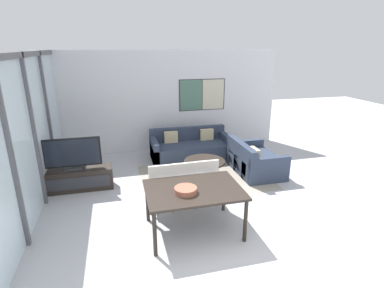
{
  "coord_description": "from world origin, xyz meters",
  "views": [
    {
      "loc": [
        -1.33,
        -3.06,
        2.9
      ],
      "look_at": [
        0.13,
        2.66,
        0.95
      ],
      "focal_mm": 28.0,
      "sensor_mm": 36.0,
      "label": 1
    }
  ],
  "objects_px": {
    "dining_chair_centre": "(183,182)",
    "fruit_bowl": "(186,190)",
    "tv_console": "(76,180)",
    "dining_table": "(194,193)",
    "sofa_main": "(190,148)",
    "television": "(72,154)",
    "dining_chair_right": "(205,179)",
    "sofa_side": "(253,162)",
    "coffee_table": "(204,165)",
    "dining_chair_left": "(160,185)"
  },
  "relations": [
    {
      "from": "sofa_side",
      "to": "dining_chair_centre",
      "type": "distance_m",
      "value": 2.31
    },
    {
      "from": "sofa_main",
      "to": "dining_chair_centre",
      "type": "xyz_separation_m",
      "value": [
        -0.77,
        -2.54,
        0.25
      ]
    },
    {
      "from": "tv_console",
      "to": "dining_chair_right",
      "type": "bearing_deg",
      "value": -26.93
    },
    {
      "from": "sofa_main",
      "to": "coffee_table",
      "type": "relative_size",
      "value": 2.25
    },
    {
      "from": "television",
      "to": "coffee_table",
      "type": "xyz_separation_m",
      "value": [
        2.79,
        -0.06,
        -0.49
      ]
    },
    {
      "from": "dining_chair_right",
      "to": "fruit_bowl",
      "type": "bearing_deg",
      "value": -123.19
    },
    {
      "from": "tv_console",
      "to": "dining_chair_right",
      "type": "relative_size",
      "value": 1.61
    },
    {
      "from": "dining_chair_centre",
      "to": "dining_chair_right",
      "type": "height_order",
      "value": "same"
    },
    {
      "from": "dining_chair_left",
      "to": "dining_table",
      "type": "bearing_deg",
      "value": -60.99
    },
    {
      "from": "dining_chair_right",
      "to": "tv_console",
      "type": "bearing_deg",
      "value": 153.07
    },
    {
      "from": "dining_chair_centre",
      "to": "dining_table",
      "type": "bearing_deg",
      "value": -90.0
    },
    {
      "from": "dining_table",
      "to": "dining_chair_right",
      "type": "height_order",
      "value": "dining_chair_right"
    },
    {
      "from": "sofa_side",
      "to": "fruit_bowl",
      "type": "height_order",
      "value": "fruit_bowl"
    },
    {
      "from": "dining_chair_centre",
      "to": "fruit_bowl",
      "type": "height_order",
      "value": "dining_chair_centre"
    },
    {
      "from": "dining_table",
      "to": "television",
      "type": "bearing_deg",
      "value": 135.0
    },
    {
      "from": "coffee_table",
      "to": "dining_chair_right",
      "type": "bearing_deg",
      "value": -106.17
    },
    {
      "from": "dining_table",
      "to": "fruit_bowl",
      "type": "distance_m",
      "value": 0.22
    },
    {
      "from": "sofa_side",
      "to": "dining_table",
      "type": "bearing_deg",
      "value": 134.71
    },
    {
      "from": "tv_console",
      "to": "dining_chair_centre",
      "type": "xyz_separation_m",
      "value": [
        2.03,
        -1.25,
        0.29
      ]
    },
    {
      "from": "sofa_side",
      "to": "dining_chair_right",
      "type": "bearing_deg",
      "value": 127.11
    },
    {
      "from": "dining_chair_right",
      "to": "television",
      "type": "bearing_deg",
      "value": 153.06
    },
    {
      "from": "sofa_side",
      "to": "dining_table",
      "type": "xyz_separation_m",
      "value": [
        -1.97,
        -1.95,
        0.42
      ]
    },
    {
      "from": "dining_chair_left",
      "to": "television",
      "type": "bearing_deg",
      "value": 141.79
    },
    {
      "from": "coffee_table",
      "to": "dining_chair_left",
      "type": "bearing_deg",
      "value": -134.79
    },
    {
      "from": "dining_table",
      "to": "dining_chair_left",
      "type": "distance_m",
      "value": 0.89
    },
    {
      "from": "sofa_side",
      "to": "fruit_bowl",
      "type": "relative_size",
      "value": 4.06
    },
    {
      "from": "television",
      "to": "coffee_table",
      "type": "relative_size",
      "value": 1.21
    },
    {
      "from": "dining_chair_left",
      "to": "fruit_bowl",
      "type": "relative_size",
      "value": 2.69
    },
    {
      "from": "sofa_main",
      "to": "fruit_bowl",
      "type": "bearing_deg",
      "value": -105.12
    },
    {
      "from": "coffee_table",
      "to": "dining_chair_left",
      "type": "distance_m",
      "value": 1.7
    },
    {
      "from": "dining_chair_right",
      "to": "fruit_bowl",
      "type": "xyz_separation_m",
      "value": [
        -0.58,
        -0.88,
        0.29
      ]
    },
    {
      "from": "dining_chair_centre",
      "to": "television",
      "type": "bearing_deg",
      "value": 148.27
    },
    {
      "from": "sofa_main",
      "to": "fruit_bowl",
      "type": "xyz_separation_m",
      "value": [
        -0.92,
        -3.41,
        0.54
      ]
    },
    {
      "from": "coffee_table",
      "to": "dining_chair_centre",
      "type": "distance_m",
      "value": 1.43
    },
    {
      "from": "coffee_table",
      "to": "fruit_bowl",
      "type": "height_order",
      "value": "fruit_bowl"
    },
    {
      "from": "television",
      "to": "dining_chair_left",
      "type": "distance_m",
      "value": 2.06
    },
    {
      "from": "sofa_main",
      "to": "dining_chair_left",
      "type": "bearing_deg",
      "value": -115.09
    },
    {
      "from": "tv_console",
      "to": "dining_table",
      "type": "relative_size",
      "value": 1.0
    },
    {
      "from": "coffee_table",
      "to": "dining_table",
      "type": "height_order",
      "value": "dining_table"
    },
    {
      "from": "television",
      "to": "dining_chair_right",
      "type": "xyz_separation_m",
      "value": [
        2.45,
        -1.25,
        -0.28
      ]
    },
    {
      "from": "television",
      "to": "fruit_bowl",
      "type": "xyz_separation_m",
      "value": [
        1.87,
        -2.13,
        0.01
      ]
    },
    {
      "from": "television",
      "to": "dining_chair_left",
      "type": "bearing_deg",
      "value": -38.21
    },
    {
      "from": "tv_console",
      "to": "dining_table",
      "type": "distance_m",
      "value": 2.9
    },
    {
      "from": "sofa_main",
      "to": "dining_chair_centre",
      "type": "bearing_deg",
      "value": -106.83
    },
    {
      "from": "dining_chair_left",
      "to": "coffee_table",
      "type": "bearing_deg",
      "value": 45.21
    },
    {
      "from": "television",
      "to": "sofa_main",
      "type": "relative_size",
      "value": 0.54
    },
    {
      "from": "sofa_side",
      "to": "dining_chair_right",
      "type": "relative_size",
      "value": 1.51
    },
    {
      "from": "tv_console",
      "to": "dining_chair_left",
      "type": "xyz_separation_m",
      "value": [
        1.6,
        -1.26,
        0.29
      ]
    },
    {
      "from": "television",
      "to": "dining_chair_centre",
      "type": "height_order",
      "value": "television"
    },
    {
      "from": "television",
      "to": "dining_chair_centre",
      "type": "distance_m",
      "value": 2.4
    }
  ]
}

